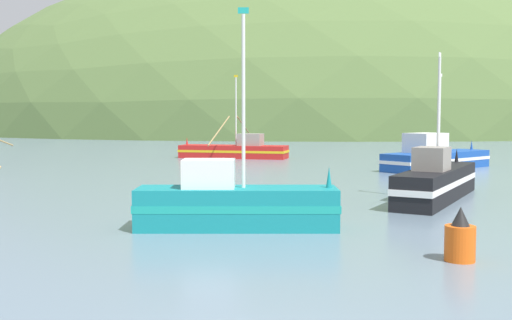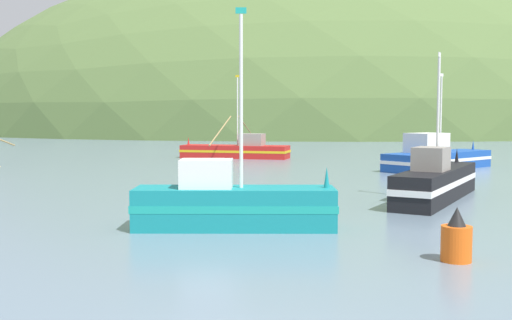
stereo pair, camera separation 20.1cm
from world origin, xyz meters
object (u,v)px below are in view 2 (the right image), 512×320
object	(u,v)px
fishing_boat_black	(436,182)
channel_buoy	(456,239)
fishing_boat_red	(237,150)
fishing_boat_teal	(232,204)
fishing_boat_blue	(437,157)

from	to	relation	value
fishing_boat_black	channel_buoy	xyz separation A→B (m)	(-5.51, -10.34, -0.25)
channel_buoy	fishing_boat_black	bearing A→B (deg)	61.93
fishing_boat_red	fishing_boat_black	bearing A→B (deg)	124.82
fishing_boat_teal	channel_buoy	distance (m)	7.54
fishing_boat_black	fishing_boat_blue	bearing A→B (deg)	13.08
fishing_boat_teal	channel_buoy	world-z (taller)	fishing_boat_teal
fishing_boat_blue	fishing_boat_teal	xyz separation A→B (m)	(-18.53, -18.49, -0.02)
channel_buoy	fishing_boat_red	bearing A→B (deg)	86.52
fishing_boat_red	fishing_boat_teal	distance (m)	33.85
fishing_boat_red	fishing_boat_teal	world-z (taller)	fishing_boat_red
fishing_boat_blue	fishing_boat_teal	size ratio (longest dim) A/B	1.38
fishing_boat_red	fishing_boat_blue	world-z (taller)	fishing_boat_red
fishing_boat_red	fishing_boat_black	xyz separation A→B (m)	(3.15, -28.60, 0.11)
fishing_boat_teal	fishing_boat_blue	bearing A→B (deg)	59.02
fishing_boat_blue	channel_buoy	bearing A→B (deg)	-145.66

